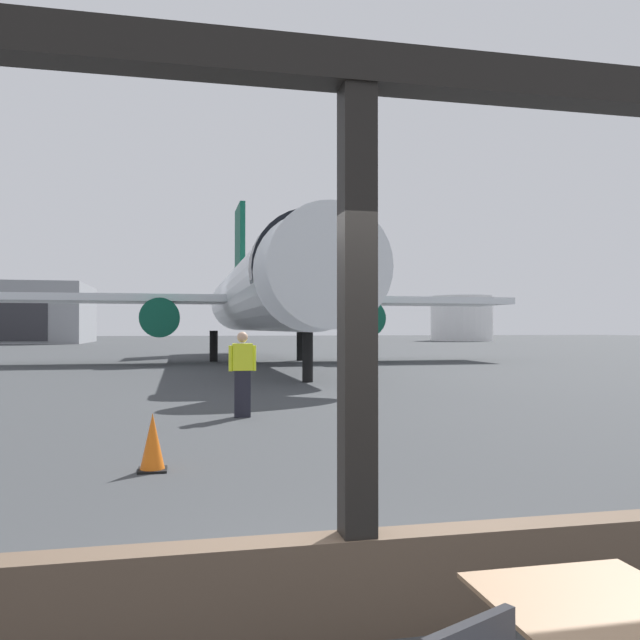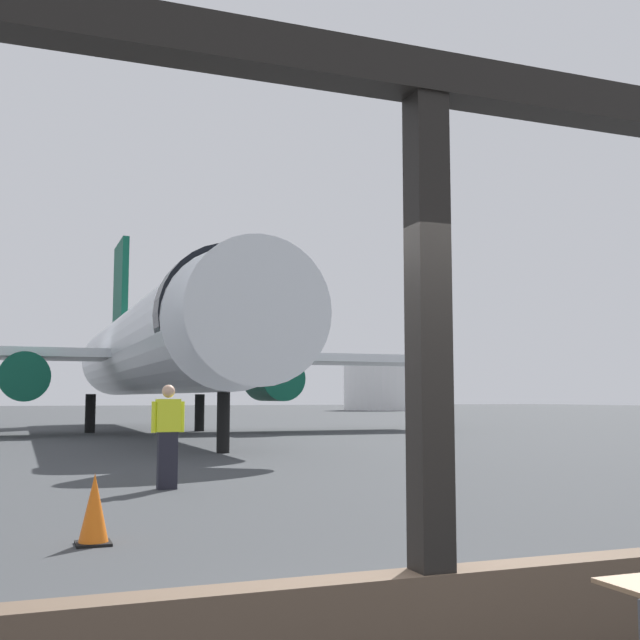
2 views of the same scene
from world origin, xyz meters
name	(u,v)px [view 1 (image 1 of 2)]	position (x,y,z in m)	size (l,w,h in m)	color
ground_plane	(196,355)	(0.00, 40.00, 0.00)	(220.00, 220.00, 0.00)	#383A3D
window_frame	(357,418)	(0.00, 0.00, 1.28)	(8.31, 0.24, 3.50)	brown
airplane	(264,293)	(3.16, 29.22, 3.61)	(27.67, 30.88, 10.56)	silver
ground_crew_worker	(242,373)	(0.21, 9.46, 0.90)	(0.57, 0.22, 1.74)	black
traffic_cone	(153,443)	(-1.37, 4.74, 0.35)	(0.36, 0.36, 0.74)	orange
fuel_storage_tank	(462,318)	(38.61, 82.50, 3.21)	(8.80, 8.80, 6.42)	white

